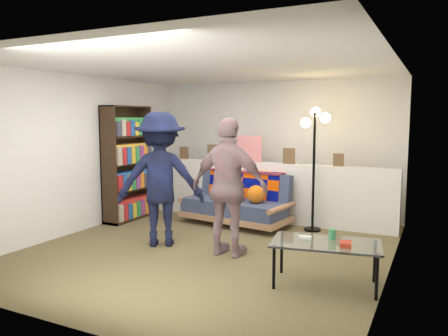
% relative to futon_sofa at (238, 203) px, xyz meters
% --- Properties ---
extents(ground, '(5.00, 5.00, 0.00)m').
position_rel_futon_sofa_xyz_m(ground, '(0.24, -1.41, -0.36)').
color(ground, brown).
rests_on(ground, ground).
extents(room_shell, '(4.60, 5.05, 2.45)m').
position_rel_futon_sofa_xyz_m(room_shell, '(0.24, -0.93, 1.31)').
color(room_shell, silver).
rests_on(room_shell, ground).
extents(half_wall_ledge, '(4.45, 0.15, 1.00)m').
position_rel_futon_sofa_xyz_m(half_wall_ledge, '(0.24, 0.39, 0.14)').
color(half_wall_ledge, silver).
rests_on(half_wall_ledge, ground).
extents(ledge_decor, '(2.97, 0.02, 0.45)m').
position_rel_futon_sofa_xyz_m(ledge_decor, '(0.02, 0.37, 0.82)').
color(ledge_decor, brown).
rests_on(ledge_decor, half_wall_ledge).
extents(futon_sofa, '(1.88, 1.09, 0.77)m').
position_rel_futon_sofa_xyz_m(futon_sofa, '(0.00, 0.00, 0.00)').
color(futon_sofa, '#A77551').
rests_on(futon_sofa, ground).
extents(bookshelf, '(0.33, 0.98, 1.95)m').
position_rel_futon_sofa_xyz_m(bookshelf, '(-1.84, -0.54, 0.55)').
color(bookshelf, black).
rests_on(bookshelf, ground).
extents(coffee_table, '(1.20, 0.79, 0.58)m').
position_rel_futon_sofa_xyz_m(coffee_table, '(1.94, -2.02, 0.08)').
color(coffee_table, black).
rests_on(coffee_table, ground).
extents(floor_lamp, '(0.44, 0.37, 1.91)m').
position_rel_futon_sofa_xyz_m(floor_lamp, '(1.22, 0.16, 1.00)').
color(floor_lamp, black).
rests_on(floor_lamp, ground).
extents(person_left, '(1.37, 1.19, 1.83)m').
position_rel_futon_sofa_xyz_m(person_left, '(-0.46, -1.54, 0.56)').
color(person_left, black).
rests_on(person_left, ground).
extents(person_right, '(1.04, 0.45, 1.76)m').
position_rel_futon_sofa_xyz_m(person_right, '(0.59, -1.56, 0.52)').
color(person_right, '#BE7B88').
rests_on(person_right, ground).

